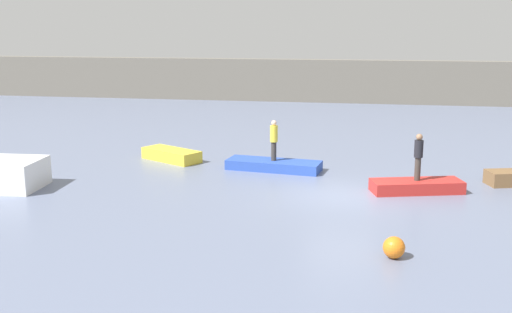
{
  "coord_description": "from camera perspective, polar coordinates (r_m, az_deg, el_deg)",
  "views": [
    {
      "loc": [
        0.85,
        -21.61,
        6.09
      ],
      "look_at": [
        -3.68,
        3.11,
        0.65
      ],
      "focal_mm": 43.59,
      "sensor_mm": 36.0,
      "label": 1
    }
  ],
  "objects": [
    {
      "name": "rowboat_blue",
      "position": [
        26.15,
        1.63,
        -0.8
      ],
      "size": [
        4.08,
        1.79,
        0.4
      ],
      "primitive_type": "cube",
      "rotation": [
        0.0,
        0.0,
        -0.13
      ],
      "color": "#2B4CAD",
      "rests_on": "ground_plane"
    },
    {
      "name": "person_dark_shirt",
      "position": [
        23.21,
        14.68,
        0.17
      ],
      "size": [
        0.32,
        0.32,
        1.73
      ],
      "color": "#38332D",
      "rests_on": "rowboat_red"
    },
    {
      "name": "rowboat_yellow",
      "position": [
        28.15,
        -7.77,
        0.15
      ],
      "size": [
        3.0,
        2.36,
        0.51
      ],
      "primitive_type": "cube",
      "rotation": [
        0.0,
        0.0,
        -0.51
      ],
      "color": "gold",
      "rests_on": "ground_plane"
    },
    {
      "name": "rowboat_red",
      "position": [
        23.48,
        14.53,
        -2.65
      ],
      "size": [
        3.48,
        1.98,
        0.44
      ],
      "primitive_type": "cube",
      "rotation": [
        0.0,
        0.0,
        0.28
      ],
      "color": "red",
      "rests_on": "ground_plane"
    },
    {
      "name": "mooring_buoy",
      "position": [
        16.89,
        12.55,
        -8.15
      ],
      "size": [
        0.59,
        0.59,
        0.59
      ],
      "primitive_type": "sphere",
      "color": "orange",
      "rests_on": "ground_plane"
    },
    {
      "name": "embankment_wall",
      "position": [
        48.74,
        9.42,
        6.81
      ],
      "size": [
        80.0,
        1.2,
        3.28
      ],
      "primitive_type": "cube",
      "color": "#666056",
      "rests_on": "ground_plane"
    },
    {
      "name": "person_yellow_shirt",
      "position": [
        25.91,
        1.65,
        1.67
      ],
      "size": [
        0.32,
        0.32,
        1.71
      ],
      "color": "#38332D",
      "rests_on": "rowboat_blue"
    },
    {
      "name": "ground_plane",
      "position": [
        22.46,
        7.85,
        -3.63
      ],
      "size": [
        120.0,
        120.0,
        0.0
      ],
      "primitive_type": "plane",
      "color": "slate"
    }
  ]
}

